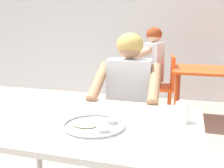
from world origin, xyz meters
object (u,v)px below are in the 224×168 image
at_px(table_foreground, 87,132).
at_px(diner_foreground, 128,96).
at_px(thali_tray, 94,125).
at_px(drinking_cup, 182,112).
at_px(chair_foreground, 132,113).
at_px(chair_red_left, 163,83).
at_px(patron_background, 147,65).
at_px(table_background_red, 208,76).

xyz_separation_m(table_foreground, diner_foreground, (0.07, 0.66, 0.04)).
xyz_separation_m(thali_tray, diner_foreground, (-0.00, 0.75, -0.04)).
relative_size(drinking_cup, chair_foreground, 0.13).
bearing_deg(chair_red_left, chair_foreground, -95.27).
bearing_deg(patron_background, drinking_cup, -76.08).
distance_m(table_foreground, drinking_cup, 0.52).
bearing_deg(diner_foreground, thali_tray, -89.66).
height_order(drinking_cup, patron_background, patron_background).
bearing_deg(chair_foreground, drinking_cup, -60.67).
height_order(table_foreground, diner_foreground, diner_foreground).
xyz_separation_m(table_foreground, thali_tray, (0.07, -0.09, 0.08)).
bearing_deg(chair_foreground, patron_background, 94.08).
height_order(table_foreground, chair_red_left, chair_red_left).
height_order(chair_foreground, chair_red_left, chair_foreground).
bearing_deg(thali_tray, table_foreground, 129.37).
distance_m(chair_foreground, diner_foreground, 0.31).
distance_m(thali_tray, drinking_cup, 0.46).
height_order(thali_tray, patron_background, patron_background).
relative_size(table_foreground, chair_foreground, 1.39).
relative_size(thali_tray, patron_background, 0.26).
height_order(drinking_cup, table_background_red, drinking_cup).
height_order(drinking_cup, diner_foreground, diner_foreground).
distance_m(diner_foreground, table_background_red, 1.73).
distance_m(chair_red_left, patron_background, 0.33).
height_order(thali_tray, drinking_cup, drinking_cup).
xyz_separation_m(thali_tray, patron_background, (-0.12, 2.35, -0.02)).
bearing_deg(table_background_red, patron_background, 178.76).
bearing_deg(table_background_red, chair_red_left, 175.98).
height_order(chair_foreground, table_background_red, chair_foreground).
xyz_separation_m(table_background_red, patron_background, (-0.79, 0.02, 0.11)).
bearing_deg(patron_background, diner_foreground, -85.97).
bearing_deg(table_foreground, diner_foreground, 84.05).
bearing_deg(table_foreground, chair_foreground, 86.48).
bearing_deg(table_foreground, patron_background, 91.12).
height_order(table_foreground, drinking_cup, drinking_cup).
relative_size(table_foreground, table_background_red, 1.41).
relative_size(chair_foreground, diner_foreground, 0.73).
distance_m(thali_tray, chair_red_left, 2.39).
bearing_deg(table_background_red, table_foreground, -108.35).
bearing_deg(diner_foreground, chair_foreground, 93.69).
height_order(table_foreground, thali_tray, thali_tray).
bearing_deg(table_foreground, drinking_cup, 12.28).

